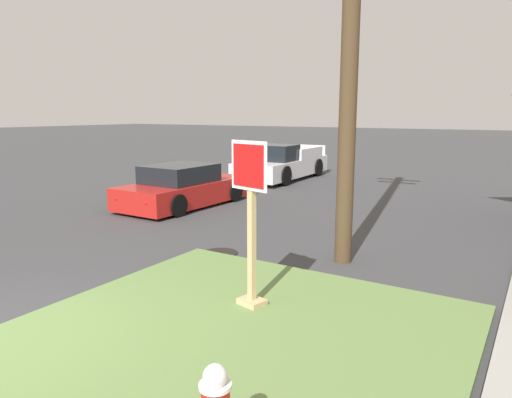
# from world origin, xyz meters

# --- Properties ---
(grass_corner_patch) EXTENTS (5.37, 5.08, 0.08)m
(grass_corner_patch) POSITION_xyz_m (2.52, 1.93, 0.04)
(grass_corner_patch) COLOR #668447
(grass_corner_patch) RESTS_ON ground
(stop_sign) EXTENTS (0.65, 0.35, 2.32)m
(stop_sign) POSITION_xyz_m (2.25, 2.69, 1.19)
(stop_sign) COLOR tan
(stop_sign) RESTS_ON grass_corner_patch
(manhole_cover) EXTENTS (0.70, 0.70, 0.02)m
(manhole_cover) POSITION_xyz_m (0.27, 4.65, 0.01)
(manhole_cover) COLOR black
(manhole_cover) RESTS_ON ground
(parked_sedan_red) EXTENTS (2.01, 4.33, 1.25)m
(parked_sedan_red) POSITION_xyz_m (-3.52, 8.00, 0.54)
(parked_sedan_red) COLOR red
(parked_sedan_red) RESTS_ON ground
(pickup_truck_white) EXTENTS (2.18, 5.37, 1.48)m
(pickup_truck_white) POSITION_xyz_m (-3.78, 14.51, 0.62)
(pickup_truck_white) COLOR silver
(pickup_truck_white) RESTS_ON ground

